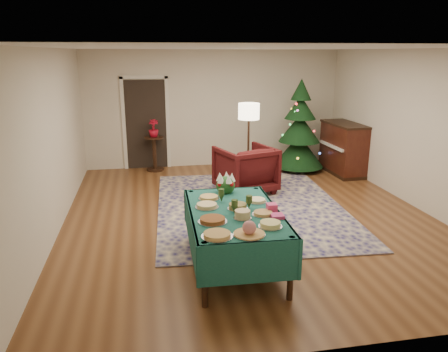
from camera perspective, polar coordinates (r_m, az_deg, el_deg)
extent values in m
plane|color=#593319|center=(7.38, 3.17, -5.09)|extent=(7.00, 7.00, 0.00)
plane|color=white|center=(6.89, 3.52, 16.38)|extent=(7.00, 7.00, 0.00)
plane|color=beige|center=(10.40, -1.29, 8.76)|extent=(6.00, 0.00, 6.00)
plane|color=beige|center=(3.81, 15.93, -4.46)|extent=(6.00, 0.00, 6.00)
plane|color=beige|center=(6.94, -21.55, 4.08)|extent=(0.00, 7.00, 7.00)
plane|color=beige|center=(8.25, 24.12, 5.52)|extent=(0.00, 7.00, 7.00)
cube|color=black|center=(10.30, -10.15, 6.60)|extent=(0.92, 0.02, 2.04)
cube|color=silver|center=(10.30, -12.95, 6.61)|extent=(0.08, 0.04, 2.14)
cube|color=silver|center=(10.30, -7.35, 6.88)|extent=(0.08, 0.04, 2.14)
cube|color=silver|center=(10.18, -10.44, 12.60)|extent=(1.08, 0.04, 0.08)
cube|color=#181551|center=(7.75, 3.36, -3.97)|extent=(3.44, 4.38, 0.02)
cylinder|color=black|center=(4.71, -2.54, -12.82)|extent=(0.07, 0.07, 0.75)
cylinder|color=black|center=(6.29, -4.27, -5.26)|extent=(0.07, 0.07, 0.75)
cylinder|color=black|center=(4.89, 8.71, -11.89)|extent=(0.07, 0.07, 0.75)
cylinder|color=black|center=(6.42, 4.14, -4.80)|extent=(0.07, 0.07, 0.75)
cube|color=#154C44|center=(5.41, 1.37, -4.78)|extent=(1.16, 1.93, 0.04)
cube|color=#154C44|center=(6.35, -0.12, -3.64)|extent=(1.13, 0.07, 0.47)
cube|color=#154C44|center=(4.65, 3.40, -11.29)|extent=(1.13, 0.07, 0.47)
cube|color=#154C44|center=(5.60, 6.83, -6.51)|extent=(0.09, 1.93, 0.47)
cube|color=#154C44|center=(5.43, -4.31, -7.19)|extent=(0.09, 1.93, 0.47)
cylinder|color=silver|center=(4.67, -0.92, -7.89)|extent=(0.34, 0.34, 0.01)
cylinder|color=tan|center=(4.66, -0.92, -7.63)|extent=(0.29, 0.29, 0.03)
cylinder|color=silver|center=(4.72, 3.31, -7.65)|extent=(0.35, 0.35, 0.01)
sphere|color=#CC727A|center=(4.69, 3.33, -6.74)|extent=(0.15, 0.15, 0.15)
cylinder|color=silver|center=(4.95, 6.06, -6.57)|extent=(0.27, 0.27, 0.01)
cylinder|color=#D8D172|center=(4.93, 6.07, -6.24)|extent=(0.23, 0.23, 0.05)
cylinder|color=silver|center=(5.06, -1.50, -5.98)|extent=(0.34, 0.34, 0.01)
cylinder|color=brown|center=(5.05, -1.50, -5.70)|extent=(0.29, 0.29, 0.04)
cylinder|color=silver|center=(5.16, 2.43, -5.51)|extent=(0.22, 0.22, 0.01)
cylinder|color=tan|center=(5.14, 2.43, -4.98)|extent=(0.18, 0.18, 0.09)
cylinder|color=silver|center=(5.29, 5.10, -5.04)|extent=(0.26, 0.26, 0.01)
cylinder|color=#B2844C|center=(5.28, 5.11, -4.82)|extent=(0.22, 0.22, 0.03)
cylinder|color=silver|center=(5.52, -2.26, -4.08)|extent=(0.30, 0.30, 0.01)
cylinder|color=#D8BF7F|center=(5.51, -2.26, -3.83)|extent=(0.25, 0.25, 0.04)
cylinder|color=silver|center=(5.46, 1.81, -4.29)|extent=(0.26, 0.26, 0.01)
cylinder|color=maroon|center=(5.45, 1.81, -3.93)|extent=(0.22, 0.22, 0.06)
cylinder|color=silver|center=(5.73, 4.31, -3.34)|extent=(0.26, 0.26, 0.01)
cylinder|color=#F2EACC|center=(5.72, 4.31, -3.14)|extent=(0.22, 0.22, 0.03)
cylinder|color=silver|center=(5.83, -1.99, -2.95)|extent=(0.28, 0.28, 0.01)
cylinder|color=tan|center=(5.83, -1.99, -2.75)|extent=(0.24, 0.24, 0.03)
cone|color=#2D471E|center=(5.71, -0.35, -2.96)|extent=(0.07, 0.07, 0.09)
cylinder|color=#2D471E|center=(5.68, -0.35, -2.15)|extent=(0.08, 0.08, 0.09)
cone|color=#2D471E|center=(5.46, 3.28, -3.86)|extent=(0.07, 0.07, 0.09)
cylinder|color=#2D471E|center=(5.44, 3.29, -3.02)|extent=(0.08, 0.08, 0.09)
cone|color=#2D471E|center=(5.31, 1.38, -4.45)|extent=(0.07, 0.07, 0.09)
cylinder|color=#2D471E|center=(5.28, 1.39, -3.58)|extent=(0.08, 0.08, 0.09)
cube|color=#D43B80|center=(5.22, 6.96, -5.21)|extent=(0.15, 0.15, 0.04)
cube|color=#E53F7E|center=(5.40, 6.25, -4.13)|extent=(0.12, 0.12, 0.10)
sphere|color=#1E4C1E|center=(6.07, 0.21, -1.25)|extent=(0.26, 0.26, 0.26)
cone|color=white|center=(6.05, 1.04, -0.12)|extent=(0.10, 0.10, 0.12)
cone|color=white|center=(6.12, 0.32, 0.06)|extent=(0.10, 0.10, 0.12)
cone|color=white|center=(6.07, -0.56, -0.06)|extent=(0.10, 0.10, 0.12)
cone|color=white|center=(5.97, -0.38, -0.34)|extent=(0.10, 0.10, 0.12)
cone|color=white|center=(5.96, 0.62, -0.38)|extent=(0.10, 0.10, 0.12)
sphere|color=#B20C0F|center=(6.13, 0.93, -0.68)|extent=(0.07, 0.07, 0.07)
sphere|color=#B20C0F|center=(6.13, -0.52, -0.68)|extent=(0.07, 0.07, 0.07)
sphere|color=#B20C0F|center=(5.98, -0.53, -1.11)|extent=(0.07, 0.07, 0.07)
sphere|color=#B20C0F|center=(5.98, 0.95, -1.11)|extent=(0.07, 0.07, 0.07)
imported|color=#400D0E|center=(8.40, 2.82, 1.14)|extent=(1.21, 1.17, 1.01)
cylinder|color=#A57F3F|center=(8.84, 3.11, -1.40)|extent=(0.29, 0.29, 0.03)
cylinder|color=black|center=(8.65, 3.19, 3.38)|extent=(0.04, 0.04, 1.54)
cylinder|color=#FFEABF|center=(8.51, 3.27, 8.44)|extent=(0.41, 0.41, 0.31)
cylinder|color=black|center=(10.23, -8.96, 0.87)|extent=(0.39, 0.39, 0.04)
cylinder|color=black|center=(10.14, -9.05, 2.84)|extent=(0.09, 0.09, 0.72)
cylinder|color=black|center=(10.07, -9.15, 4.97)|extent=(0.44, 0.44, 0.03)
imported|color=#A80C1F|center=(10.04, -9.18, 5.68)|extent=(0.22, 0.40, 0.22)
cylinder|color=black|center=(10.25, 9.61, 1.23)|extent=(0.12, 0.12, 0.17)
cone|color=black|center=(10.17, 9.71, 3.32)|extent=(1.35, 1.35, 0.73)
cone|color=black|center=(10.07, 9.84, 6.20)|extent=(1.10, 1.10, 0.62)
cone|color=black|center=(10.00, 9.97, 8.84)|extent=(0.83, 0.83, 0.52)
cone|color=black|center=(9.96, 10.08, 11.09)|extent=(0.54, 0.54, 0.47)
cube|color=black|center=(10.24, 15.10, 0.60)|extent=(0.62, 1.32, 0.07)
cube|color=#37130D|center=(10.12, 15.32, 3.49)|extent=(0.60, 1.30, 1.06)
cube|color=black|center=(10.02, 15.55, 6.55)|extent=(0.63, 1.34, 0.05)
cube|color=white|center=(9.98, 13.95, 3.85)|extent=(0.15, 1.10, 0.05)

